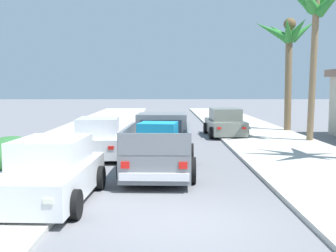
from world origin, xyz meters
The scene contains 12 objects.
ground_plane centered at (0.00, 0.00, 0.00)m, with size 160.00×160.00×0.00m, color slate.
sidewalk_left centered at (-4.87, 12.00, 0.06)m, with size 4.65×60.00×0.12m, color #B2AFA8.
sidewalk_right centered at (4.87, 12.00, 0.06)m, with size 4.65×60.00×0.12m, color #B2AFA8.
curb_left centered at (-3.94, 12.00, 0.05)m, with size 0.16×60.00×0.10m, color silver.
curb_right centered at (3.94, 12.00, 0.05)m, with size 0.16×60.00×0.10m, color silver.
pickup_truck centered at (-0.47, 5.13, 0.81)m, with size 2.38×5.29×1.80m.
car_left_near centered at (-2.92, 8.22, 0.71)m, with size 2.19×4.33×1.54m.
car_right_near centered at (3.00, 15.06, 0.71)m, with size 2.10×4.29×1.54m.
car_left_mid centered at (-3.03, 1.59, 0.71)m, with size 2.18×4.32×1.54m.
palm_tree_left_mid centered at (6.74, 12.01, 6.29)m, with size 3.08×3.32×7.54m.
palm_tree_right_mid centered at (7.00, 17.24, 5.44)m, with size 3.70×3.47×6.77m.
hedge_bush centered at (-5.47, 5.58, 0.55)m, with size 1.80×2.80×1.10m, color #2D6B33.
Camera 1 is at (-0.31, -8.53, 2.78)m, focal length 45.95 mm.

